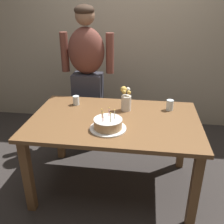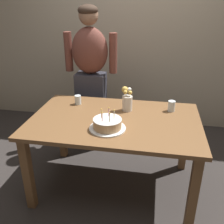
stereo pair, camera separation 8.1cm
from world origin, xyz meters
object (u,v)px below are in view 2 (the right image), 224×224
at_px(water_glass_far, 171,106).
at_px(flower_vase, 127,100).
at_px(water_glass_near, 78,100).
at_px(birthday_cake, 107,124).
at_px(person_man_bearded, 91,77).

distance_m(water_glass_far, flower_vase, 0.42).
relative_size(water_glass_near, water_glass_far, 0.90).
relative_size(water_glass_far, flower_vase, 0.43).
distance_m(birthday_cake, person_man_bearded, 1.04).
bearing_deg(water_glass_far, person_man_bearded, 151.35).
height_order(birthday_cake, water_glass_near, birthday_cake).
distance_m(flower_vase, person_man_bearded, 0.75).
xyz_separation_m(water_glass_far, person_man_bearded, (-0.91, 0.50, 0.08)).
bearing_deg(birthday_cake, flower_vase, 74.89).
distance_m(water_glass_near, flower_vase, 0.51).
distance_m(water_glass_near, person_man_bearded, 0.50).
relative_size(water_glass_near, person_man_bearded, 0.05).
bearing_deg(flower_vase, person_man_bearded, 131.82).
bearing_deg(water_glass_far, flower_vase, -172.13).
relative_size(birthday_cake, water_glass_far, 2.99).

